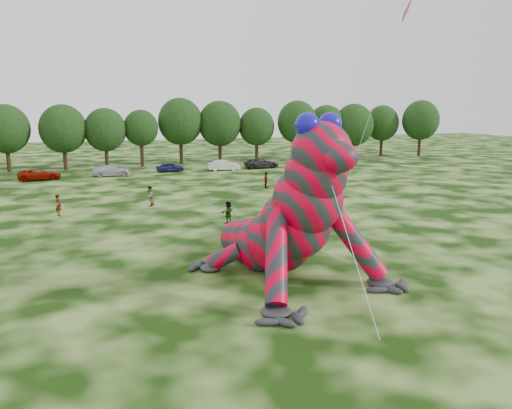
{
  "coord_description": "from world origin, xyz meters",
  "views": [
    {
      "loc": [
        -8.3,
        -21.08,
        9.13
      ],
      "look_at": [
        0.47,
        3.43,
        4.0
      ],
      "focal_mm": 35.0,
      "sensor_mm": 36.0,
      "label": 1
    }
  ],
  "objects": [
    {
      "name": "tree_8",
      "position": [
        -4.22,
        56.99,
        4.47
      ],
      "size": [
        6.14,
        5.53,
        8.94
      ],
      "primitive_type": null,
      "color": "black",
      "rests_on": "ground"
    },
    {
      "name": "car_3",
      "position": [
        -4.26,
        47.49,
        0.73
      ],
      "size": [
        5.14,
        2.26,
        1.47
      ],
      "primitive_type": "imported",
      "rotation": [
        0.0,
        0.0,
        1.53
      ],
      "color": "#B5B8BF",
      "rests_on": "ground"
    },
    {
      "name": "tree_11",
      "position": [
        13.79,
        58.2,
        5.03
      ],
      "size": [
        7.01,
        6.31,
        10.07
      ],
      "primitive_type": null,
      "color": "black",
      "rests_on": "ground"
    },
    {
      "name": "spectator_0",
      "position": [
        -10.13,
        23.43,
        0.93
      ],
      "size": [
        0.72,
        0.81,
        1.85
      ],
      "primitive_type": "imported",
      "rotation": [
        0.0,
        0.0,
        2.09
      ],
      "color": "gray",
      "rests_on": "ground"
    },
    {
      "name": "spectator_2",
      "position": [
        15.57,
        29.89,
        0.79
      ],
      "size": [
        0.73,
        1.09,
        1.57
      ],
      "primitive_type": "imported",
      "rotation": [
        0.0,
        0.0,
        4.86
      ],
      "color": "gray",
      "rests_on": "ground"
    },
    {
      "name": "spectator_5",
      "position": [
        2.66,
        16.12,
        0.88
      ],
      "size": [
        1.62,
        1.36,
        1.75
      ],
      "primitive_type": "imported",
      "rotation": [
        0.0,
        0.0,
        3.76
      ],
      "color": "gray",
      "rests_on": "ground"
    },
    {
      "name": "car_4",
      "position": [
        3.95,
        49.42,
        0.66
      ],
      "size": [
        3.99,
        1.9,
        1.32
      ],
      "primitive_type": "imported",
      "rotation": [
        0.0,
        0.0,
        1.66
      ],
      "color": "#191D50",
      "rests_on": "ground"
    },
    {
      "name": "tree_6",
      "position": [
        -17.56,
        56.68,
        4.75
      ],
      "size": [
        6.52,
        5.86,
        9.49
      ],
      "primitive_type": null,
      "color": "black",
      "rests_on": "ground"
    },
    {
      "name": "tree_15",
      "position": [
        38.47,
        57.77,
        4.82
      ],
      "size": [
        7.17,
        6.45,
        9.63
      ],
      "primitive_type": null,
      "color": "black",
      "rests_on": "ground"
    },
    {
      "name": "ground",
      "position": [
        0.0,
        0.0,
        0.0
      ],
      "size": [
        240.0,
        240.0,
        0.0
      ],
      "primitive_type": "plane",
      "color": "#16330A",
      "rests_on": "ground"
    },
    {
      "name": "spectator_1",
      "position": [
        -2.24,
        25.18,
        0.94
      ],
      "size": [
        1.1,
        1.15,
        1.88
      ],
      "primitive_type": "imported",
      "rotation": [
        0.0,
        0.0,
        4.12
      ],
      "color": "gray",
      "rests_on": "ground"
    },
    {
      "name": "car_2",
      "position": [
        -13.03,
        46.81,
        0.72
      ],
      "size": [
        5.44,
        3.06,
        1.44
      ],
      "primitive_type": "imported",
      "rotation": [
        0.0,
        0.0,
        1.71
      ],
      "color": "#810D01",
      "rests_on": "ground"
    },
    {
      "name": "car_5",
      "position": [
        11.56,
        48.28,
        0.76
      ],
      "size": [
        4.75,
        2.14,
        1.51
      ],
      "primitive_type": "imported",
      "rotation": [
        0.0,
        0.0,
        1.45
      ],
      "color": "silver",
      "rests_on": "ground"
    },
    {
      "name": "tree_16",
      "position": [
        45.45,
        59.37,
        4.69
      ],
      "size": [
        6.26,
        5.63,
        9.37
      ],
      "primitive_type": null,
      "color": "black",
      "rests_on": "ground"
    },
    {
      "name": "inflatable_gecko",
      "position": [
        1.44,
        4.43,
        4.44
      ],
      "size": [
        18.95,
        20.97,
        8.89
      ],
      "primitive_type": null,
      "rotation": [
        0.0,
        0.0,
        0.25
      ],
      "color": "red",
      "rests_on": "ground"
    },
    {
      "name": "tree_9",
      "position": [
        1.06,
        57.35,
        4.34
      ],
      "size": [
        5.27,
        4.74,
        8.68
      ],
      "primitive_type": null,
      "color": "black",
      "rests_on": "ground"
    },
    {
      "name": "car_7",
      "position": [
        27.61,
        46.57,
        0.68
      ],
      "size": [
        4.97,
        2.83,
        1.36
      ],
      "primitive_type": "imported",
      "rotation": [
        0.0,
        0.0,
        1.78
      ],
      "color": "silver",
      "rests_on": "ground"
    },
    {
      "name": "car_6",
      "position": [
        17.71,
        49.05,
        0.72
      ],
      "size": [
        5.23,
        2.44,
        1.45
      ],
      "primitive_type": "imported",
      "rotation": [
        0.0,
        0.0,
        1.56
      ],
      "color": "#28282B",
      "rests_on": "ground"
    },
    {
      "name": "tree_12",
      "position": [
        20.01,
        57.74,
        4.49
      ],
      "size": [
        5.99,
        5.39,
        8.97
      ],
      "primitive_type": null,
      "color": "black",
      "rests_on": "ground"
    },
    {
      "name": "tree_14",
      "position": [
        33.46,
        58.72,
        4.7
      ],
      "size": [
        6.82,
        6.14,
        9.4
      ],
      "primitive_type": null,
      "color": "black",
      "rests_on": "ground"
    },
    {
      "name": "tree_13",
      "position": [
        27.13,
        57.13,
        5.06
      ],
      "size": [
        6.83,
        6.15,
        10.13
      ],
      "primitive_type": null,
      "color": "black",
      "rests_on": "ground"
    },
    {
      "name": "tree_17",
      "position": [
        51.95,
        56.66,
        5.15
      ],
      "size": [
        6.98,
        6.28,
        10.3
      ],
      "primitive_type": null,
      "color": "black",
      "rests_on": "ground"
    },
    {
      "name": "spectator_3",
      "position": [
        11.67,
        31.37,
        0.9
      ],
      "size": [
        1.01,
        1.1,
        1.81
      ],
      "primitive_type": "imported",
      "rotation": [
        0.0,
        0.0,
        0.9
      ],
      "color": "gray",
      "rests_on": "ground"
    },
    {
      "name": "flying_kite",
      "position": [
        12.95,
        9.1,
        14.36
      ],
      "size": [
        4.44,
        3.34,
        16.4
      ],
      "color": "red",
      "rests_on": "ground"
    },
    {
      "name": "tree_10",
      "position": [
        7.4,
        58.58,
        5.25
      ],
      "size": [
        7.09,
        6.38,
        10.5
      ],
      "primitive_type": null,
      "color": "black",
      "rests_on": "ground"
    },
    {
      "name": "tree_7",
      "position": [
        -10.08,
        56.8,
        4.74
      ],
      "size": [
        6.68,
        6.01,
        9.48
      ],
      "primitive_type": null,
      "color": "black",
      "rests_on": "ground"
    }
  ]
}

